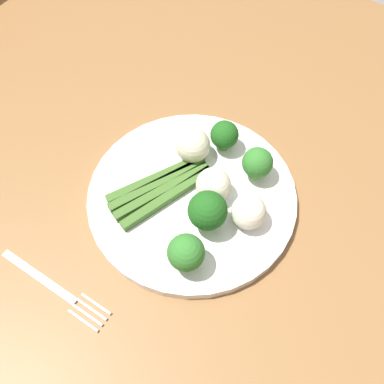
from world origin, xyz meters
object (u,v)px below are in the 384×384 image
(fork, at_px, (54,288))
(cauliflower_outer_edge, at_px, (193,145))
(broccoli_back_right, at_px, (257,163))
(cauliflower_near_center, at_px, (213,185))
(plate, at_px, (192,197))
(broccoli_front, at_px, (186,253))
(broccoli_front_left, at_px, (224,135))
(cauliflower_right, at_px, (249,212))
(asparagus_bundle, at_px, (161,188))
(broccoli_back, at_px, (208,211))
(dining_table, at_px, (162,223))

(fork, bearing_deg, cauliflower_outer_edge, 81.35)
(fork, bearing_deg, broccoli_back_right, 64.64)
(cauliflower_near_center, bearing_deg, plate, -54.49)
(broccoli_front, height_order, broccoli_front_left, broccoli_front)
(broccoli_front_left, xyz_separation_m, cauliflower_right, (0.08, 0.09, -0.01))
(asparagus_bundle, xyz_separation_m, broccoli_front, (0.07, 0.09, 0.03))
(broccoli_front, height_order, cauliflower_outer_edge, broccoli_front)
(cauliflower_outer_edge, bearing_deg, fork, -5.16)
(broccoli_front, bearing_deg, asparagus_bundle, -125.15)
(broccoli_front, bearing_deg, broccoli_back_right, -179.18)
(broccoli_front, relative_size, cauliflower_right, 1.22)
(plate, bearing_deg, asparagus_bundle, -61.68)
(broccoli_back_right, xyz_separation_m, broccoli_back, (0.10, -0.01, 0.01))
(plate, height_order, cauliflower_near_center, cauliflower_near_center)
(cauliflower_near_center, xyz_separation_m, fork, (0.22, -0.08, -0.04))
(broccoli_front, bearing_deg, broccoli_front_left, -159.64)
(dining_table, distance_m, broccoli_back, 0.19)
(broccoli_back, distance_m, fork, 0.21)
(broccoli_front_left, bearing_deg, cauliflower_near_center, 24.41)
(dining_table, relative_size, broccoli_back, 18.60)
(broccoli_front, height_order, broccoli_back_right, broccoli_front)
(cauliflower_outer_edge, relative_size, cauliflower_near_center, 1.05)
(broccoli_front, bearing_deg, cauliflower_near_center, -162.75)
(dining_table, height_order, cauliflower_outer_edge, cauliflower_outer_edge)
(plate, bearing_deg, cauliflower_outer_edge, -144.36)
(dining_table, distance_m, broccoli_back_right, 0.21)
(broccoli_back_right, bearing_deg, fork, -21.88)
(plate, height_order, broccoli_front, broccoli_front)
(plate, bearing_deg, broccoli_front_left, -173.19)
(plate, distance_m, broccoli_back, 0.07)
(asparagus_bundle, relative_size, cauliflower_outer_edge, 3.13)
(plate, height_order, broccoli_back_right, broccoli_back_right)
(asparagus_bundle, xyz_separation_m, cauliflower_near_center, (-0.04, 0.06, 0.02))
(broccoli_front, distance_m, cauliflower_outer_edge, 0.17)
(cauliflower_outer_edge, height_order, fork, cauliflower_outer_edge)
(plate, relative_size, broccoli_front_left, 5.80)
(broccoli_front, distance_m, cauliflower_near_center, 0.11)
(dining_table, relative_size, cauliflower_outer_edge, 23.31)
(dining_table, xyz_separation_m, broccoli_back, (0.01, 0.09, 0.16))
(fork, bearing_deg, broccoli_front_left, 76.95)
(asparagus_bundle, bearing_deg, cauliflower_outer_edge, -159.56)
(plate, height_order, asparagus_bundle, asparagus_bundle)
(broccoli_back, height_order, cauliflower_right, broccoli_back)
(broccoli_front, height_order, cauliflower_right, broccoli_front)
(broccoli_front_left, height_order, cauliflower_right, broccoli_front_left)
(broccoli_back, bearing_deg, broccoli_front, 10.92)
(plate, relative_size, cauliflower_right, 6.23)
(broccoli_back, height_order, fork, broccoli_back)
(dining_table, bearing_deg, cauliflower_outer_edge, 167.66)
(plate, xyz_separation_m, cauliflower_outer_edge, (-0.05, -0.04, 0.03))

